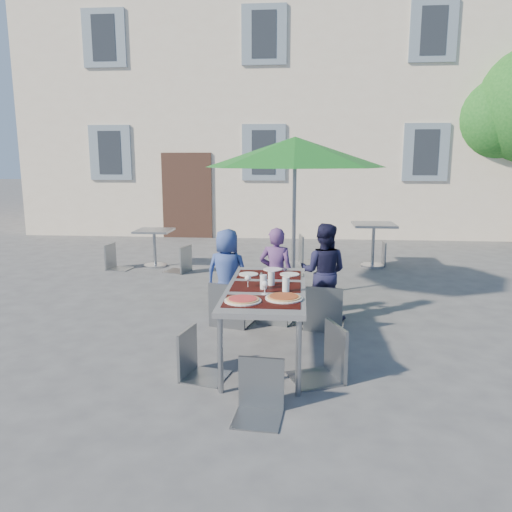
# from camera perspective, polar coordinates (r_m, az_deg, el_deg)

# --- Properties ---
(ground) EXTENTS (90.00, 90.00, 0.00)m
(ground) POSITION_cam_1_polar(r_m,az_deg,el_deg) (5.81, -4.62, -9.52)
(ground) COLOR #49494B
(ground) RESTS_ON ground
(building) EXTENTS (13.60, 8.20, 11.10)m
(building) POSITION_cam_1_polar(r_m,az_deg,el_deg) (17.12, 1.95, 20.47)
(building) COLOR beige
(building) RESTS_ON ground
(dining_table) EXTENTS (0.80, 1.85, 0.76)m
(dining_table) POSITION_cam_1_polar(r_m,az_deg,el_deg) (5.12, 1.16, -4.14)
(dining_table) COLOR #49494E
(dining_table) RESTS_ON ground
(pizza_near_left) EXTENTS (0.34, 0.34, 0.03)m
(pizza_near_left) POSITION_cam_1_polar(r_m,az_deg,el_deg) (4.58, -1.52, -5.02)
(pizza_near_left) COLOR white
(pizza_near_left) RESTS_ON dining_table
(pizza_near_right) EXTENTS (0.35, 0.35, 0.03)m
(pizza_near_right) POSITION_cam_1_polar(r_m,az_deg,el_deg) (4.66, 3.20, -4.75)
(pizza_near_right) COLOR white
(pizza_near_right) RESTS_ON dining_table
(glassware) EXTENTS (0.46, 0.40, 0.15)m
(glassware) POSITION_cam_1_polar(r_m,az_deg,el_deg) (4.99, 1.61, -2.95)
(glassware) COLOR silver
(glassware) RESTS_ON dining_table
(place_settings) EXTENTS (0.72, 0.50, 0.01)m
(place_settings) POSITION_cam_1_polar(r_m,az_deg,el_deg) (5.70, 1.69, -1.90)
(place_settings) COLOR white
(place_settings) RESTS_ON dining_table
(child_0) EXTENTS (0.63, 0.47, 1.16)m
(child_0) POSITION_cam_1_polar(r_m,az_deg,el_deg) (6.47, -3.31, -1.99)
(child_0) COLOR #33498E
(child_0) RESTS_ON ground
(child_1) EXTENTS (0.48, 0.35, 1.20)m
(child_1) POSITION_cam_1_polar(r_m,az_deg,el_deg) (6.33, 2.31, -2.11)
(child_1) COLOR #58356D
(child_1) RESTS_ON ground
(child_2) EXTENTS (0.67, 0.47, 1.25)m
(child_2) POSITION_cam_1_polar(r_m,az_deg,el_deg) (6.39, 7.71, -1.83)
(child_2) COLOR #191937
(child_2) RESTS_ON ground
(chair_0) EXTENTS (0.57, 0.57, 1.05)m
(chair_0) POSITION_cam_1_polar(r_m,az_deg,el_deg) (6.10, -3.02, -2.38)
(chair_0) COLOR gray
(chair_0) RESTS_ON ground
(chair_1) EXTENTS (0.52, 0.53, 0.94)m
(chair_1) POSITION_cam_1_polar(r_m,az_deg,el_deg) (6.20, 2.14, -2.81)
(chair_1) COLOR #92989D
(chair_1) RESTS_ON ground
(chair_2) EXTENTS (0.53, 0.54, 1.05)m
(chair_2) POSITION_cam_1_polar(r_m,az_deg,el_deg) (6.00, 7.84, -2.70)
(chair_2) COLOR gray
(chair_2) RESTS_ON ground
(chair_3) EXTENTS (0.47, 0.47, 0.88)m
(chair_3) POSITION_cam_1_polar(r_m,az_deg,el_deg) (4.73, -6.90, -7.86)
(chair_3) COLOR gray
(chair_3) RESTS_ON ground
(chair_4) EXTENTS (0.57, 0.57, 0.99)m
(chair_4) POSITION_cam_1_polar(r_m,az_deg,el_deg) (4.68, 8.07, -7.19)
(chair_4) COLOR gray
(chair_4) RESTS_ON ground
(chair_5) EXTENTS (0.41, 0.41, 0.85)m
(chair_5) POSITION_cam_1_polar(r_m,az_deg,el_deg) (4.03, 0.40, -11.42)
(chair_5) COLOR gray
(chair_5) RESTS_ON ground
(patio_umbrella) EXTENTS (2.59, 2.59, 2.35)m
(patio_umbrella) POSITION_cam_1_polar(r_m,az_deg,el_deg) (7.24, 4.48, 11.61)
(patio_umbrella) COLOR #B7B9C0
(patio_umbrella) RESTS_ON ground
(cafe_table_0) EXTENTS (0.67, 0.67, 0.71)m
(cafe_table_0) POSITION_cam_1_polar(r_m,az_deg,el_deg) (9.73, -11.53, 1.58)
(cafe_table_0) COLOR #B7B9C0
(cafe_table_0) RESTS_ON ground
(bg_chair_l_0) EXTENTS (0.45, 0.45, 0.91)m
(bg_chair_l_0) POSITION_cam_1_polar(r_m,az_deg,el_deg) (9.66, -15.90, 1.62)
(bg_chair_l_0) COLOR gray
(bg_chair_l_0) RESTS_ON ground
(bg_chair_r_0) EXTENTS (0.51, 0.51, 0.92)m
(bg_chair_r_0) POSITION_cam_1_polar(r_m,az_deg,el_deg) (9.14, -8.58, 1.48)
(bg_chair_r_0) COLOR gray
(bg_chair_r_0) RESTS_ON ground
(cafe_table_1) EXTENTS (0.78, 0.78, 0.84)m
(cafe_table_1) POSITION_cam_1_polar(r_m,az_deg,el_deg) (9.74, 13.28, 2.30)
(cafe_table_1) COLOR #B7B9C0
(cafe_table_1) RESTS_ON ground
(bg_chair_l_1) EXTENTS (0.54, 0.54, 1.06)m
(bg_chair_l_1) POSITION_cam_1_polar(r_m,az_deg,el_deg) (9.87, 5.85, 2.77)
(bg_chair_l_1) COLOR gray
(bg_chair_l_1) RESTS_ON ground
(bg_chair_r_1) EXTENTS (0.39, 0.38, 0.87)m
(bg_chair_r_1) POSITION_cam_1_polar(r_m,az_deg,el_deg) (9.98, 13.96, 1.85)
(bg_chair_r_1) COLOR gray
(bg_chair_r_1) RESTS_ON ground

